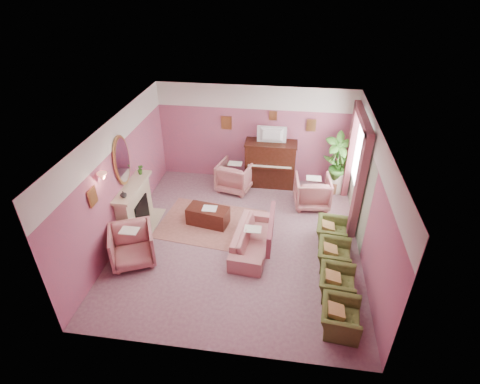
# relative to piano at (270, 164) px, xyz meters

# --- Properties ---
(floor) EXTENTS (5.50, 6.00, 0.01)m
(floor) POSITION_rel_piano_xyz_m (-0.50, -2.68, -0.65)
(floor) COLOR gray
(floor) RESTS_ON ground
(ceiling) EXTENTS (5.50, 6.00, 0.01)m
(ceiling) POSITION_rel_piano_xyz_m (-0.50, -2.68, 2.15)
(ceiling) COLOR white
(ceiling) RESTS_ON wall_back
(wall_back) EXTENTS (5.50, 0.02, 2.80)m
(wall_back) POSITION_rel_piano_xyz_m (-0.50, 0.32, 0.75)
(wall_back) COLOR #8B5173
(wall_back) RESTS_ON floor
(wall_front) EXTENTS (5.50, 0.02, 2.80)m
(wall_front) POSITION_rel_piano_xyz_m (-0.50, -5.68, 0.75)
(wall_front) COLOR #8B5173
(wall_front) RESTS_ON floor
(wall_left) EXTENTS (0.02, 6.00, 2.80)m
(wall_left) POSITION_rel_piano_xyz_m (-3.25, -2.68, 0.75)
(wall_left) COLOR #8B5173
(wall_left) RESTS_ON floor
(wall_right) EXTENTS (0.02, 6.00, 2.80)m
(wall_right) POSITION_rel_piano_xyz_m (2.25, -2.68, 0.75)
(wall_right) COLOR #8B5173
(wall_right) RESTS_ON floor
(picture_rail_band) EXTENTS (5.50, 0.01, 0.65)m
(picture_rail_band) POSITION_rel_piano_xyz_m (-0.50, 0.31, 1.82)
(picture_rail_band) COLOR silver
(picture_rail_band) RESTS_ON wall_back
(stripe_panel) EXTENTS (0.01, 3.00, 2.15)m
(stripe_panel) POSITION_rel_piano_xyz_m (2.23, -1.38, 0.42)
(stripe_panel) COLOR #A1AF94
(stripe_panel) RESTS_ON wall_right
(fireplace_surround) EXTENTS (0.30, 1.40, 1.10)m
(fireplace_surround) POSITION_rel_piano_xyz_m (-3.09, -2.48, -0.10)
(fireplace_surround) COLOR #C6B592
(fireplace_surround) RESTS_ON floor
(fireplace_inset) EXTENTS (0.18, 0.72, 0.68)m
(fireplace_inset) POSITION_rel_piano_xyz_m (-2.99, -2.48, -0.25)
(fireplace_inset) COLOR black
(fireplace_inset) RESTS_ON floor
(fire_ember) EXTENTS (0.06, 0.54, 0.10)m
(fire_ember) POSITION_rel_piano_xyz_m (-2.95, -2.48, -0.43)
(fire_ember) COLOR #E25204
(fire_ember) RESTS_ON floor
(mantel_shelf) EXTENTS (0.40, 1.55, 0.07)m
(mantel_shelf) POSITION_rel_piano_xyz_m (-3.06, -2.48, 0.47)
(mantel_shelf) COLOR #C6B592
(mantel_shelf) RESTS_ON fireplace_surround
(hearth) EXTENTS (0.55, 1.50, 0.02)m
(hearth) POSITION_rel_piano_xyz_m (-2.89, -2.48, -0.64)
(hearth) COLOR #C6B592
(hearth) RESTS_ON floor
(mirror_frame) EXTENTS (0.04, 0.72, 1.20)m
(mirror_frame) POSITION_rel_piano_xyz_m (-3.20, -2.48, 1.15)
(mirror_frame) COLOR #B28245
(mirror_frame) RESTS_ON wall_left
(mirror_glass) EXTENTS (0.01, 0.60, 1.06)m
(mirror_glass) POSITION_rel_piano_xyz_m (-3.17, -2.48, 1.15)
(mirror_glass) COLOR white
(mirror_glass) RESTS_ON wall_left
(sconce_shade) EXTENTS (0.20, 0.20, 0.16)m
(sconce_shade) POSITION_rel_piano_xyz_m (-3.12, -3.53, 1.33)
(sconce_shade) COLOR #E07962
(sconce_shade) RESTS_ON wall_left
(piano) EXTENTS (1.40, 0.60, 1.30)m
(piano) POSITION_rel_piano_xyz_m (0.00, 0.00, 0.00)
(piano) COLOR black
(piano) RESTS_ON floor
(piano_keyshelf) EXTENTS (1.30, 0.12, 0.06)m
(piano_keyshelf) POSITION_rel_piano_xyz_m (-0.00, -0.35, 0.07)
(piano_keyshelf) COLOR black
(piano_keyshelf) RESTS_ON piano
(piano_keys) EXTENTS (1.20, 0.08, 0.02)m
(piano_keys) POSITION_rel_piano_xyz_m (0.00, -0.35, 0.11)
(piano_keys) COLOR beige
(piano_keys) RESTS_ON piano
(piano_top) EXTENTS (1.45, 0.65, 0.04)m
(piano_top) POSITION_rel_piano_xyz_m (0.00, 0.00, 0.66)
(piano_top) COLOR black
(piano_top) RESTS_ON piano
(television) EXTENTS (0.80, 0.12, 0.48)m
(television) POSITION_rel_piano_xyz_m (0.00, -0.05, 0.95)
(television) COLOR black
(television) RESTS_ON piano
(print_back_left) EXTENTS (0.30, 0.03, 0.38)m
(print_back_left) POSITION_rel_piano_xyz_m (-1.30, 0.28, 1.07)
(print_back_left) COLOR #B28245
(print_back_left) RESTS_ON wall_back
(print_back_right) EXTENTS (0.26, 0.03, 0.34)m
(print_back_right) POSITION_rel_piano_xyz_m (1.05, 0.28, 1.13)
(print_back_right) COLOR #B28245
(print_back_right) RESTS_ON wall_back
(print_back_mid) EXTENTS (0.22, 0.03, 0.26)m
(print_back_mid) POSITION_rel_piano_xyz_m (0.00, 0.28, 1.35)
(print_back_mid) COLOR #B28245
(print_back_mid) RESTS_ON wall_back
(print_left_wall) EXTENTS (0.03, 0.28, 0.36)m
(print_left_wall) POSITION_rel_piano_xyz_m (-3.21, -3.88, 1.07)
(print_left_wall) COLOR #B28245
(print_left_wall) RESTS_ON wall_left
(window_blind) EXTENTS (0.03, 1.40, 1.80)m
(window_blind) POSITION_rel_piano_xyz_m (2.20, -1.13, 1.05)
(window_blind) COLOR silver
(window_blind) RESTS_ON wall_right
(curtain_left) EXTENTS (0.16, 0.34, 2.60)m
(curtain_left) POSITION_rel_piano_xyz_m (2.12, -2.05, 0.65)
(curtain_left) COLOR brown
(curtain_left) RESTS_ON floor
(curtain_right) EXTENTS (0.16, 0.34, 2.60)m
(curtain_right) POSITION_rel_piano_xyz_m (2.12, -0.21, 0.65)
(curtain_right) COLOR brown
(curtain_right) RESTS_ON floor
(pelmet) EXTENTS (0.16, 2.20, 0.16)m
(pelmet) POSITION_rel_piano_xyz_m (2.12, -1.13, 1.91)
(pelmet) COLOR brown
(pelmet) RESTS_ON wall_right
(mantel_plant) EXTENTS (0.16, 0.16, 0.28)m
(mantel_plant) POSITION_rel_piano_xyz_m (-3.05, -1.93, 0.64)
(mantel_plant) COLOR #397B24
(mantel_plant) RESTS_ON mantel_shelf
(mantel_vase) EXTENTS (0.16, 0.16, 0.16)m
(mantel_vase) POSITION_rel_piano_xyz_m (-3.05, -2.98, 0.58)
(mantel_vase) COLOR silver
(mantel_vase) RESTS_ON mantel_shelf
(area_rug) EXTENTS (2.69, 2.08, 0.01)m
(area_rug) POSITION_rel_piano_xyz_m (-1.29, -2.17, -0.64)
(area_rug) COLOR #A06156
(area_rug) RESTS_ON floor
(coffee_table) EXTENTS (1.07, 0.67, 0.45)m
(coffee_table) POSITION_rel_piano_xyz_m (-1.37, -2.15, -0.43)
(coffee_table) COLOR #401912
(coffee_table) RESTS_ON floor
(table_paper) EXTENTS (0.35, 0.28, 0.01)m
(table_paper) POSITION_rel_piano_xyz_m (-1.32, -2.15, -0.20)
(table_paper) COLOR white
(table_paper) RESTS_ON coffee_table
(sofa) EXTENTS (0.63, 1.88, 0.76)m
(sofa) POSITION_rel_piano_xyz_m (-0.17, -2.93, -0.27)
(sofa) COLOR #B97572
(sofa) RESTS_ON floor
(sofa_throw) EXTENTS (0.09, 1.42, 0.52)m
(sofa_throw) POSITION_rel_piano_xyz_m (0.23, -2.93, -0.05)
(sofa_throw) COLOR brown
(sofa_throw) RESTS_ON sofa
(floral_armchair_left) EXTENTS (0.89, 0.89, 0.93)m
(floral_armchair_left) POSITION_rel_piano_xyz_m (-0.95, -0.42, -0.19)
(floral_armchair_left) COLOR #B97572
(floral_armchair_left) RESTS_ON floor
(floral_armchair_right) EXTENTS (0.89, 0.89, 0.93)m
(floral_armchair_right) POSITION_rel_piano_xyz_m (1.19, -0.95, -0.19)
(floral_armchair_right) COLOR #B97572
(floral_armchair_right) RESTS_ON floor
(floral_armchair_front) EXTENTS (0.89, 0.89, 0.93)m
(floral_armchair_front) POSITION_rel_piano_xyz_m (-2.68, -3.71, -0.19)
(floral_armchair_front) COLOR #B97572
(floral_armchair_front) RESTS_ON floor
(olive_chair_a) EXTENTS (0.56, 0.79, 0.68)m
(olive_chair_a) POSITION_rel_piano_xyz_m (1.61, -4.88, -0.31)
(olive_chair_a) COLOR #4E5B26
(olive_chair_a) RESTS_ON floor
(olive_chair_b) EXTENTS (0.56, 0.79, 0.68)m
(olive_chair_b) POSITION_rel_piano_xyz_m (1.61, -4.06, -0.31)
(olive_chair_b) COLOR #4E5B26
(olive_chair_b) RESTS_ON floor
(olive_chair_c) EXTENTS (0.56, 0.79, 0.68)m
(olive_chair_c) POSITION_rel_piano_xyz_m (1.61, -3.24, -0.31)
(olive_chair_c) COLOR #4E5B26
(olive_chair_c) RESTS_ON floor
(olive_chair_d) EXTENTS (0.56, 0.79, 0.68)m
(olive_chair_d) POSITION_rel_piano_xyz_m (1.61, -2.42, -0.31)
(olive_chair_d) COLOR #4E5B26
(olive_chair_d) RESTS_ON floor
(side_table) EXTENTS (0.52, 0.52, 0.70)m
(side_table) POSITION_rel_piano_xyz_m (1.89, -0.07, -0.30)
(side_table) COLOR silver
(side_table) RESTS_ON floor
(side_plant_big) EXTENTS (0.30, 0.30, 0.34)m
(side_plant_big) POSITION_rel_piano_xyz_m (1.89, -0.07, 0.22)
(side_plant_big) COLOR #397B24
(side_plant_big) RESTS_ON side_table
(side_plant_small) EXTENTS (0.16, 0.16, 0.28)m
(side_plant_small) POSITION_rel_piano_xyz_m (2.01, -0.17, 0.19)
(side_plant_small) COLOR #397B24
(side_plant_small) RESTS_ON side_table
(palm_pot) EXTENTS (0.34, 0.34, 0.34)m
(palm_pot) POSITION_rel_piano_xyz_m (1.82, -0.18, -0.48)
(palm_pot) COLOR brown
(palm_pot) RESTS_ON floor
(palm_plant) EXTENTS (0.76, 0.76, 1.44)m
(palm_plant) POSITION_rel_piano_xyz_m (1.82, -0.18, 0.41)
(palm_plant) COLOR #397B24
(palm_plant) RESTS_ON palm_pot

